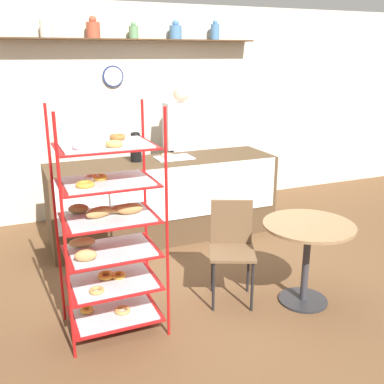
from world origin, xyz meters
TOP-DOWN VIEW (x-y plane):
  - ground_plane at (0.00, 0.00)m, footprint 14.00×14.00m
  - back_wall at (-0.00, 2.40)m, footprint 10.00×0.30m
  - display_counter at (0.00, 1.29)m, footprint 2.61×0.73m
  - pastry_rack at (-1.00, -0.32)m, footprint 0.73×0.55m
  - person_worker at (0.45, 1.88)m, footprint 0.42×0.23m
  - cafe_table at (0.62, -0.58)m, footprint 0.77×0.77m
  - cafe_chair at (0.08, -0.25)m, footprint 0.50×0.50m
  - coffee_carafe at (-0.30, 1.36)m, footprint 0.13×0.13m
  - donut_tray_counter at (0.11, 1.37)m, footprint 0.43×0.29m

SIDE VIEW (x-z plane):
  - ground_plane at x=0.00m, z-range 0.00..0.00m
  - display_counter at x=0.00m, z-range 0.00..0.92m
  - cafe_chair at x=0.08m, z-range 0.10..0.97m
  - cafe_table at x=0.62m, z-range 0.19..0.91m
  - pastry_rack at x=-1.00m, z-range -0.05..1.70m
  - person_worker at x=0.45m, z-range 0.08..1.77m
  - donut_tray_counter at x=0.11m, z-range 0.92..0.97m
  - coffee_carafe at x=-0.30m, z-range 0.92..1.25m
  - back_wall at x=0.00m, z-range 0.02..2.72m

